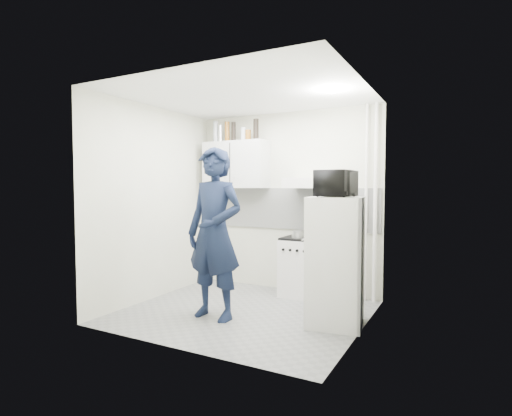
% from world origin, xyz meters
% --- Properties ---
extents(floor, '(2.80, 2.80, 0.00)m').
position_xyz_m(floor, '(0.00, 0.00, 0.00)').
color(floor, slate).
rests_on(floor, ground).
extents(ceiling, '(2.80, 2.80, 0.00)m').
position_xyz_m(ceiling, '(0.00, 0.00, 2.60)').
color(ceiling, white).
rests_on(ceiling, wall_back).
extents(wall_back, '(2.80, 0.00, 2.80)m').
position_xyz_m(wall_back, '(0.00, 1.25, 1.30)').
color(wall_back, beige).
rests_on(wall_back, floor).
extents(wall_left, '(0.00, 2.60, 2.60)m').
position_xyz_m(wall_left, '(-1.40, 0.00, 1.30)').
color(wall_left, beige).
rests_on(wall_left, floor).
extents(wall_right, '(0.00, 2.60, 2.60)m').
position_xyz_m(wall_right, '(1.40, 0.00, 1.30)').
color(wall_right, beige).
rests_on(wall_right, floor).
extents(person, '(0.74, 0.51, 1.97)m').
position_xyz_m(person, '(-0.20, -0.33, 0.99)').
color(person, black).
rests_on(person, floor).
extents(stove, '(0.49, 0.49, 0.79)m').
position_xyz_m(stove, '(0.33, 1.00, 0.40)').
color(stove, white).
rests_on(stove, floor).
extents(fridge, '(0.67, 0.67, 1.41)m').
position_xyz_m(fridge, '(1.10, 0.09, 0.70)').
color(fridge, silver).
rests_on(fridge, floor).
extents(stove_top, '(0.48, 0.48, 0.03)m').
position_xyz_m(stove_top, '(0.33, 1.00, 0.81)').
color(stove_top, black).
rests_on(stove_top, stove).
extents(saucepan, '(0.17, 0.17, 0.10)m').
position_xyz_m(saucepan, '(0.32, 0.93, 0.87)').
color(saucepan, silver).
rests_on(saucepan, stove_top).
extents(microwave, '(0.52, 0.35, 0.29)m').
position_xyz_m(microwave, '(1.10, 0.09, 1.55)').
color(microwave, black).
rests_on(microwave, fridge).
extents(bottle_a, '(0.08, 0.08, 0.33)m').
position_xyz_m(bottle_a, '(-1.12, 1.07, 2.36)').
color(bottle_a, '#B2B7BC').
rests_on(bottle_a, upper_cabinet).
extents(bottle_b, '(0.07, 0.07, 0.26)m').
position_xyz_m(bottle_b, '(-1.03, 1.07, 2.33)').
color(bottle_b, silver).
rests_on(bottle_b, upper_cabinet).
extents(bottle_c, '(0.07, 0.07, 0.31)m').
position_xyz_m(bottle_c, '(-0.91, 1.07, 2.35)').
color(bottle_c, brown).
rests_on(bottle_c, upper_cabinet).
extents(bottle_d, '(0.07, 0.07, 0.29)m').
position_xyz_m(bottle_d, '(-0.79, 1.07, 2.35)').
color(bottle_d, black).
rests_on(bottle_d, upper_cabinet).
extents(canister_a, '(0.08, 0.08, 0.20)m').
position_xyz_m(canister_a, '(-0.62, 1.07, 2.30)').
color(canister_a, '#B2B7BC').
rests_on(canister_a, upper_cabinet).
extents(canister_b, '(0.08, 0.08, 0.16)m').
position_xyz_m(canister_b, '(-0.54, 1.07, 2.28)').
color(canister_b, brown).
rests_on(canister_b, upper_cabinet).
extents(bottle_e, '(0.08, 0.08, 0.31)m').
position_xyz_m(bottle_e, '(-0.41, 1.07, 2.36)').
color(bottle_e, black).
rests_on(bottle_e, upper_cabinet).
extents(upper_cabinet, '(1.00, 0.35, 0.70)m').
position_xyz_m(upper_cabinet, '(-0.75, 1.07, 1.85)').
color(upper_cabinet, silver).
rests_on(upper_cabinet, wall_back).
extents(range_hood, '(0.60, 0.50, 0.14)m').
position_xyz_m(range_hood, '(0.45, 1.00, 1.57)').
color(range_hood, white).
rests_on(range_hood, wall_back).
extents(backsplash, '(2.74, 0.03, 0.60)m').
position_xyz_m(backsplash, '(0.00, 1.24, 1.20)').
color(backsplash, white).
rests_on(backsplash, wall_back).
extents(pipe_a, '(0.05, 0.05, 2.60)m').
position_xyz_m(pipe_a, '(1.30, 1.17, 1.30)').
color(pipe_a, white).
rests_on(pipe_a, floor).
extents(pipe_b, '(0.04, 0.04, 2.60)m').
position_xyz_m(pipe_b, '(1.18, 1.17, 1.30)').
color(pipe_b, white).
rests_on(pipe_b, floor).
extents(ceiling_spot_fixture, '(0.10, 0.10, 0.02)m').
position_xyz_m(ceiling_spot_fixture, '(1.00, 0.20, 2.57)').
color(ceiling_spot_fixture, white).
rests_on(ceiling_spot_fixture, ceiling).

